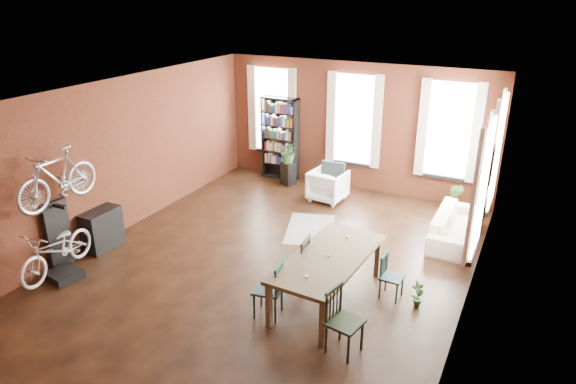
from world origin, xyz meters
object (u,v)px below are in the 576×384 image
Objects in this scene: dining_table at (328,278)px; dining_chair_a at (268,289)px; dining_chair_d at (392,277)px; white_armchair at (328,184)px; bicycle_floor at (53,229)px; dining_chair_c at (345,322)px; cream_sofa at (457,221)px; dining_chair_b at (295,263)px; bookshelf at (280,138)px; bike_trainer at (64,275)px; plant_stand at (288,173)px; console_table at (102,229)px.

dining_table is 2.57× the size of dining_chair_a.
white_armchair reaches higher than dining_chair_d.
dining_chair_d is 5.82m from bicycle_floor.
dining_chair_a is 1.42m from dining_chair_c.
white_armchair is 0.40× the size of cream_sofa.
dining_chair_b is 1.25× the size of dining_chair_d.
dining_chair_b is 0.47× the size of cream_sofa.
dining_chair_a is 1.19× the size of dining_chair_d.
bookshelf reaches higher than dining_table.
dining_chair_a is 0.44× the size of cream_sofa.
bookshelf is (-4.15, 6.02, 0.61)m from dining_chair_c.
bike_trainer is (-5.17, -0.39, -0.42)m from dining_chair_c.
plant_stand is (-3.71, 5.64, -0.19)m from dining_chair_c.
dining_table reaches higher than dining_chair_d.
bike_trainer is (-3.78, -0.69, -0.39)m from dining_chair_a.
dining_chair_a reaches higher than cream_sofa.
bookshelf is at bearing -21.66° from white_armchair.
dining_table is at bearing 154.65° from cream_sofa.
dining_chair_d is 0.97× the size of console_table.
bookshelf is 6.57m from bike_trainer.
white_armchair is 1.04× the size of console_table.
cream_sofa is 1.24× the size of bicycle_floor.
cream_sofa is at bearing 140.74° from dining_chair_a.
white_armchair is at bearing -179.17° from dining_chair_a.
dining_chair_b is at bearing 110.03° from dining_chair_d.
dining_chair_a reaches higher than dining_table.
cream_sofa is at bearing -8.87° from dining_chair_d.
bookshelf reaches higher than plant_stand.
bike_trainer is at bearing -78.04° from console_table.
console_table is 5.12m from plant_stand.
dining_chair_a is 6.38m from bookshelf.
dining_table is at bearing -55.06° from bookshelf.
white_armchair is at bearing 63.01° from bike_trainer.
cream_sofa is 7.15m from console_table.
dining_chair_a is at bearing 106.88° from white_armchair.
white_armchair is 1.38× the size of plant_stand.
bike_trainer is at bearing 68.43° from white_armchair.
dining_table is 6.03m from bookshelf.
dining_chair_b is 1.21× the size of console_table.
dining_chair_b reaches higher than dining_table.
dining_chair_b reaches higher than plant_stand.
bicycle_floor reaches higher than cream_sofa.
cream_sofa is 4.05× the size of bike_trainer.
dining_chair_b reaches higher than dining_chair_a.
cream_sofa is at bearing 141.10° from dining_chair_b.
bike_trainer is 0.64× the size of console_table.
bookshelf is at bearing 80.93° from bike_trainer.
dining_chair_b is 1.61× the size of plant_stand.
plant_stand is at bearing -156.50° from dining_chair_b.
dining_chair_b is 0.58× the size of bicycle_floor.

